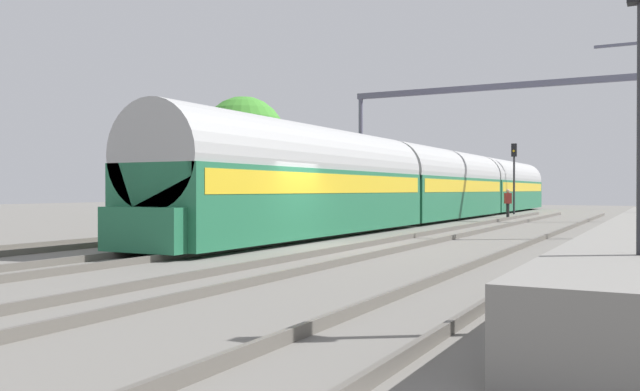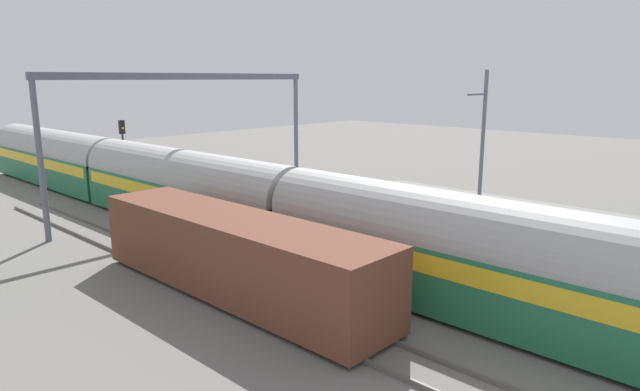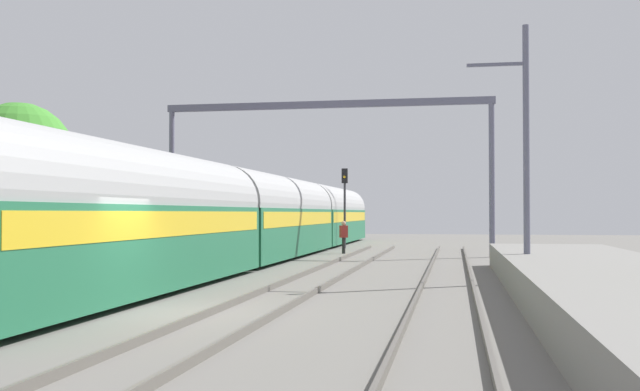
{
  "view_description": "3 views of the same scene",
  "coord_description": "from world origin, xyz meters",
  "px_view_note": "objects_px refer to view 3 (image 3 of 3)",
  "views": [
    {
      "loc": [
        9.19,
        -17.48,
        1.67
      ],
      "look_at": [
        -2.08,
        4.16,
        1.47
      ],
      "focal_mm": 37.43,
      "sensor_mm": 36.0,
      "label": 1
    },
    {
      "loc": [
        -17.72,
        -4.85,
        7.6
      ],
      "look_at": [
        1.43,
        13.05,
        1.97
      ],
      "focal_mm": 30.8,
      "sensor_mm": 36.0,
      "label": 2
    },
    {
      "loc": [
        6.47,
        -15.24,
        2.18
      ],
      "look_at": [
        -1.04,
        25.83,
        3.14
      ],
      "focal_mm": 41.48,
      "sensor_mm": 36.0,
      "label": 3
    }
  ],
  "objects_px": {
    "person_crossing": "(344,234)",
    "railway_signal_far": "(345,197)",
    "catenary_gantry": "(325,139)",
    "freight_car": "(103,232)",
    "passenger_train": "(275,217)"
  },
  "relations": [
    {
      "from": "person_crossing",
      "to": "railway_signal_far",
      "type": "xyz_separation_m",
      "value": [
        -0.82,
        5.91,
        2.1
      ]
    },
    {
      "from": "freight_car",
      "to": "person_crossing",
      "type": "bearing_deg",
      "value": 63.01
    },
    {
      "from": "person_crossing",
      "to": "catenary_gantry",
      "type": "xyz_separation_m",
      "value": [
        -0.65,
        -1.89,
        4.9
      ]
    },
    {
      "from": "passenger_train",
      "to": "railway_signal_far",
      "type": "bearing_deg",
      "value": 79.23
    },
    {
      "from": "passenger_train",
      "to": "catenary_gantry",
      "type": "bearing_deg",
      "value": 47.51
    },
    {
      "from": "railway_signal_far",
      "to": "catenary_gantry",
      "type": "height_order",
      "value": "catenary_gantry"
    },
    {
      "from": "person_crossing",
      "to": "catenary_gantry",
      "type": "distance_m",
      "value": 5.29
    },
    {
      "from": "person_crossing",
      "to": "catenary_gantry",
      "type": "bearing_deg",
      "value": -141.97
    },
    {
      "from": "passenger_train",
      "to": "railway_signal_far",
      "type": "relative_size",
      "value": 10.08
    },
    {
      "from": "passenger_train",
      "to": "catenary_gantry",
      "type": "height_order",
      "value": "catenary_gantry"
    },
    {
      "from": "freight_car",
      "to": "catenary_gantry",
      "type": "height_order",
      "value": "catenary_gantry"
    },
    {
      "from": "person_crossing",
      "to": "catenary_gantry",
      "type": "relative_size",
      "value": 0.1
    },
    {
      "from": "person_crossing",
      "to": "railway_signal_far",
      "type": "height_order",
      "value": "railway_signal_far"
    },
    {
      "from": "person_crossing",
      "to": "railway_signal_far",
      "type": "bearing_deg",
      "value": 64.94
    },
    {
      "from": "person_crossing",
      "to": "freight_car",
      "type": "bearing_deg",
      "value": -149.94
    }
  ]
}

